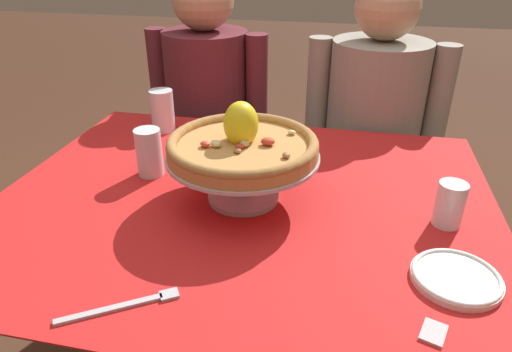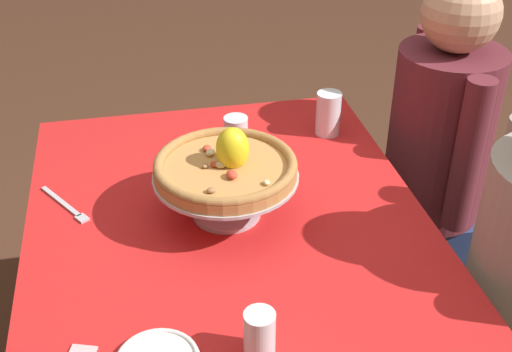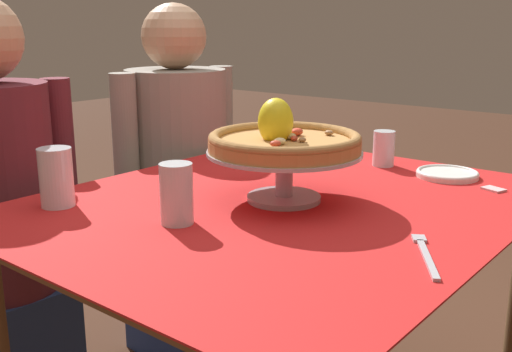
{
  "view_description": "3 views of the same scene",
  "coord_description": "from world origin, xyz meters",
  "px_view_note": "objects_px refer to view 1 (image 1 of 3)",
  "views": [
    {
      "loc": [
        0.22,
        -0.9,
        1.32
      ],
      "look_at": [
        0.02,
        0.05,
        0.8
      ],
      "focal_mm": 32.14,
      "sensor_mm": 36.0,
      "label": 1
    },
    {
      "loc": [
        1.3,
        -0.19,
        1.71
      ],
      "look_at": [
        0.01,
        0.07,
        0.87
      ],
      "focal_mm": 46.3,
      "sensor_mm": 36.0,
      "label": 2
    },
    {
      "loc": [
        -1.06,
        -0.78,
        1.15
      ],
      "look_at": [
        -0.03,
        0.06,
        0.81
      ],
      "focal_mm": 42.28,
      "sensor_mm": 36.0,
      "label": 3
    }
  ],
  "objects_px": {
    "water_glass_side_right": "(449,207)",
    "diner_right": "(369,157)",
    "water_glass_side_left": "(149,155)",
    "diner_left": "(210,139)",
    "pizza_stand": "(243,167)",
    "water_glass_back_left": "(163,113)",
    "sugar_packet": "(434,333)",
    "pizza": "(242,144)",
    "dinner_fork": "(126,305)",
    "side_plate": "(456,277)"
  },
  "relations": [
    {
      "from": "side_plate",
      "to": "pizza_stand",
      "type": "bearing_deg",
      "value": 155.29
    },
    {
      "from": "pizza",
      "to": "water_glass_side_right",
      "type": "bearing_deg",
      "value": -1.9
    },
    {
      "from": "pizza",
      "to": "dinner_fork",
      "type": "relative_size",
      "value": 1.87
    },
    {
      "from": "water_glass_side_right",
      "to": "sugar_packet",
      "type": "distance_m",
      "value": 0.34
    },
    {
      "from": "pizza_stand",
      "to": "diner_right",
      "type": "xyz_separation_m",
      "value": [
        0.31,
        0.67,
        -0.26
      ]
    },
    {
      "from": "water_glass_side_right",
      "to": "side_plate",
      "type": "bearing_deg",
      "value": -92.91
    },
    {
      "from": "water_glass_back_left",
      "to": "diner_right",
      "type": "height_order",
      "value": "diner_right"
    },
    {
      "from": "sugar_packet",
      "to": "diner_right",
      "type": "relative_size",
      "value": 0.04
    },
    {
      "from": "sugar_packet",
      "to": "water_glass_side_left",
      "type": "bearing_deg",
      "value": 147.73
    },
    {
      "from": "water_glass_back_left",
      "to": "dinner_fork",
      "type": "distance_m",
      "value": 0.79
    },
    {
      "from": "dinner_fork",
      "to": "sugar_packet",
      "type": "distance_m",
      "value": 0.5
    },
    {
      "from": "side_plate",
      "to": "dinner_fork",
      "type": "xyz_separation_m",
      "value": [
        -0.55,
        -0.18,
        -0.01
      ]
    },
    {
      "from": "water_glass_back_left",
      "to": "water_glass_side_right",
      "type": "bearing_deg",
      "value": -25.07
    },
    {
      "from": "diner_left",
      "to": "diner_right",
      "type": "xyz_separation_m",
      "value": [
        0.62,
        -0.04,
        -0.0
      ]
    },
    {
      "from": "water_glass_back_left",
      "to": "sugar_packet",
      "type": "bearing_deg",
      "value": -43.67
    },
    {
      "from": "water_glass_side_left",
      "to": "diner_left",
      "type": "height_order",
      "value": "diner_left"
    },
    {
      "from": "water_glass_side_left",
      "to": "diner_right",
      "type": "bearing_deg",
      "value": 46.32
    },
    {
      "from": "sugar_packet",
      "to": "pizza",
      "type": "bearing_deg",
      "value": 138.64
    },
    {
      "from": "water_glass_side_right",
      "to": "sugar_packet",
      "type": "height_order",
      "value": "water_glass_side_right"
    },
    {
      "from": "pizza_stand",
      "to": "water_glass_side_right",
      "type": "bearing_deg",
      "value": -1.67
    },
    {
      "from": "diner_left",
      "to": "diner_right",
      "type": "bearing_deg",
      "value": -3.5
    },
    {
      "from": "diner_left",
      "to": "sugar_packet",
      "type": "bearing_deg",
      "value": -56.36
    },
    {
      "from": "water_glass_side_left",
      "to": "pizza_stand",
      "type": "bearing_deg",
      "value": -15.02
    },
    {
      "from": "sugar_packet",
      "to": "diner_left",
      "type": "xyz_separation_m",
      "value": [
        -0.7,
        1.05,
        -0.18
      ]
    },
    {
      "from": "water_glass_back_left",
      "to": "diner_right",
      "type": "relative_size",
      "value": 0.11
    },
    {
      "from": "water_glass_side_left",
      "to": "water_glass_side_right",
      "type": "height_order",
      "value": "water_glass_side_left"
    },
    {
      "from": "water_glass_back_left",
      "to": "sugar_packet",
      "type": "relative_size",
      "value": 2.6
    },
    {
      "from": "dinner_fork",
      "to": "diner_left",
      "type": "distance_m",
      "value": 1.13
    },
    {
      "from": "pizza_stand",
      "to": "diner_right",
      "type": "relative_size",
      "value": 0.29
    },
    {
      "from": "pizza",
      "to": "side_plate",
      "type": "distance_m",
      "value": 0.51
    },
    {
      "from": "water_glass_side_left",
      "to": "dinner_fork",
      "type": "bearing_deg",
      "value": -71.52
    },
    {
      "from": "water_glass_side_left",
      "to": "diner_left",
      "type": "xyz_separation_m",
      "value": [
        -0.05,
        0.64,
        -0.23
      ]
    },
    {
      "from": "pizza_stand",
      "to": "water_glass_back_left",
      "type": "distance_m",
      "value": 0.5
    },
    {
      "from": "water_glass_side_left",
      "to": "sugar_packet",
      "type": "height_order",
      "value": "water_glass_side_left"
    },
    {
      "from": "water_glass_side_right",
      "to": "sugar_packet",
      "type": "relative_size",
      "value": 1.98
    },
    {
      "from": "water_glass_back_left",
      "to": "diner_left",
      "type": "bearing_deg",
      "value": 84.37
    },
    {
      "from": "water_glass_side_right",
      "to": "diner_right",
      "type": "height_order",
      "value": "diner_right"
    },
    {
      "from": "pizza",
      "to": "diner_right",
      "type": "relative_size",
      "value": 0.28
    },
    {
      "from": "pizza_stand",
      "to": "water_glass_side_right",
      "type": "relative_size",
      "value": 3.51
    },
    {
      "from": "diner_right",
      "to": "diner_left",
      "type": "bearing_deg",
      "value": 176.5
    },
    {
      "from": "side_plate",
      "to": "sugar_packet",
      "type": "bearing_deg",
      "value": -111.49
    },
    {
      "from": "pizza_stand",
      "to": "dinner_fork",
      "type": "height_order",
      "value": "pizza_stand"
    },
    {
      "from": "water_glass_side_left",
      "to": "diner_left",
      "type": "relative_size",
      "value": 0.1
    },
    {
      "from": "pizza",
      "to": "sugar_packet",
      "type": "distance_m",
      "value": 0.54
    },
    {
      "from": "water_glass_back_left",
      "to": "side_plate",
      "type": "distance_m",
      "value": 0.97
    },
    {
      "from": "water_glass_side_right",
      "to": "dinner_fork",
      "type": "relative_size",
      "value": 0.55
    },
    {
      "from": "water_glass_side_right",
      "to": "dinner_fork",
      "type": "bearing_deg",
      "value": -146.33
    },
    {
      "from": "diner_left",
      "to": "pizza_stand",
      "type": "bearing_deg",
      "value": -66.36
    },
    {
      "from": "pizza",
      "to": "water_glass_back_left",
      "type": "distance_m",
      "value": 0.5
    },
    {
      "from": "pizza_stand",
      "to": "dinner_fork",
      "type": "distance_m",
      "value": 0.41
    }
  ]
}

